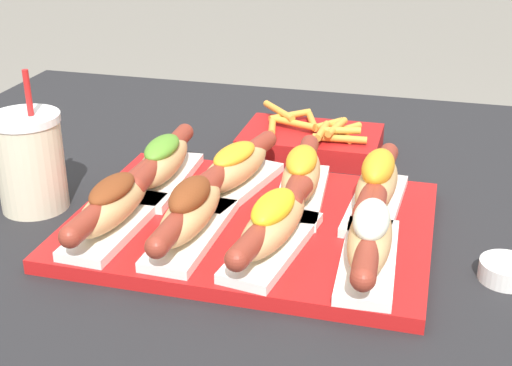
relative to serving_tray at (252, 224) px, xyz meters
name	(u,v)px	position (x,y,z in m)	size (l,w,h in m)	color
serving_tray	(252,224)	(0.00, 0.00, 0.00)	(0.45, 0.33, 0.02)	red
hot_dog_0	(114,205)	(-0.15, -0.07, 0.04)	(0.07, 0.22, 0.07)	white
hot_dog_1	(191,212)	(-0.06, -0.07, 0.04)	(0.06, 0.22, 0.07)	white
hot_dog_2	(273,225)	(0.04, -0.07, 0.04)	(0.09, 0.22, 0.07)	white
hot_dog_3	(370,238)	(0.16, -0.07, 0.04)	(0.07, 0.22, 0.07)	white
hot_dog_4	(163,162)	(-0.15, 0.07, 0.04)	(0.07, 0.22, 0.07)	white
hot_dog_5	(235,169)	(-0.04, 0.07, 0.04)	(0.10, 0.22, 0.06)	white
hot_dog_6	(301,176)	(0.05, 0.07, 0.04)	(0.07, 0.22, 0.07)	white
hot_dog_7	(377,184)	(0.15, 0.07, 0.04)	(0.07, 0.22, 0.08)	white
sauce_bowl	(506,270)	(0.31, -0.04, 0.00)	(0.06, 0.06, 0.02)	white
drink_cup	(30,162)	(-0.30, -0.01, 0.06)	(0.09, 0.09, 0.19)	beige
fries_basket	(311,141)	(0.02, 0.28, 0.01)	(0.22, 0.14, 0.06)	#B21919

